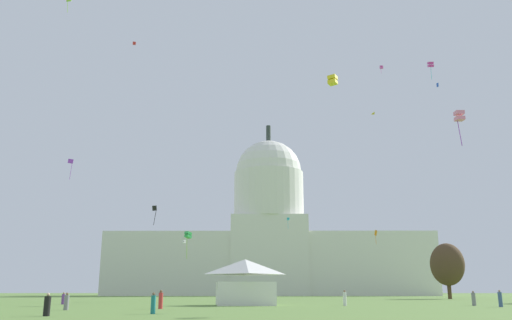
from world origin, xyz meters
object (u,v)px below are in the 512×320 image
object	(u,v)px
event_tent	(245,282)
kite_red_high	(134,43)
capitol_building	(269,241)
kite_orange_low	(376,234)
person_teal_aisle_center	(153,304)
kite_green_low	(188,235)
kite_lime_high	(69,0)
kite_violet_mid	(71,164)
kite_gold_high	(371,116)
kite_white_low	(184,242)
person_grey_lawn_far_right	(474,299)
kite_cyan_mid	(288,219)
tree_east_mid	(447,265)
person_teal_back_center	(160,297)
person_black_front_left	(47,306)
kite_yellow_mid	(333,80)
person_denim_mid_center	(500,299)
kite_black_low	(155,211)
kite_magenta_high	(431,65)
person_red_front_right	(161,300)
person_white_lawn_far_left	(345,299)
kite_pink_mid	(459,116)
kite_blue_high	(438,85)
person_grey_front_center	(66,302)
kite_magenta_high_b	(381,67)
person_purple_mid_left	(63,299)

from	to	relation	value
event_tent	kite_red_high	xyz separation A→B (m)	(-25.53, 39.52, 51.36)
capitol_building	kite_orange_low	size ratio (longest dim) A/B	34.57
person_teal_aisle_center	kite_green_low	xyz separation A→B (m)	(-3.79, 45.17, 9.76)
kite_lime_high	kite_violet_mid	size ratio (longest dim) A/B	0.88
kite_gold_high	kite_white_low	world-z (taller)	kite_gold_high
person_grey_lawn_far_right	kite_cyan_mid	bearing A→B (deg)	102.09
kite_violet_mid	tree_east_mid	bearing A→B (deg)	47.46
person_teal_aisle_center	kite_green_low	bearing A→B (deg)	-63.17
capitol_building	person_teal_back_center	size ratio (longest dim) A/B	69.23
event_tent	kite_white_low	distance (m)	91.27
person_black_front_left	kite_yellow_mid	bearing A→B (deg)	17.97
person_teal_aisle_center	capitol_building	bearing A→B (deg)	-72.21
person_denim_mid_center	kite_black_low	bearing A→B (deg)	24.85
kite_green_low	kite_lime_high	bearing A→B (deg)	39.26
person_teal_back_center	kite_violet_mid	xyz separation A→B (m)	(-19.67, 12.88, 23.21)
kite_magenta_high	kite_red_high	xyz separation A→B (m)	(-61.05, 8.45, 9.08)
kite_cyan_mid	kite_green_low	xyz separation A→B (m)	(-20.10, -67.97, -11.76)
person_red_front_right	kite_black_low	bearing A→B (deg)	-28.76
person_white_lawn_far_left	person_teal_aisle_center	size ratio (longest dim) A/B	1.14
person_red_front_right	person_grey_lawn_far_right	distance (m)	35.91
kite_black_low	kite_yellow_mid	bearing A→B (deg)	-14.40
event_tent	kite_violet_mid	xyz separation A→B (m)	(-32.45, 27.23, 21.32)
capitol_building	person_denim_mid_center	xyz separation A→B (m)	(22.12, -135.27, -18.63)
person_black_front_left	kite_violet_mid	distance (m)	62.62
tree_east_mid	person_denim_mid_center	xyz separation A→B (m)	(-14.39, -55.70, -6.32)
kite_red_high	person_teal_back_center	bearing A→B (deg)	-77.12
person_red_front_right	kite_pink_mid	size ratio (longest dim) A/B	0.48
kite_cyan_mid	person_grey_lawn_far_right	bearing A→B (deg)	-86.18
kite_lime_high	kite_black_low	size ratio (longest dim) A/B	1.15
person_grey_lawn_far_right	kite_white_low	xyz separation A→B (m)	(-46.71, 89.66, 14.75)
capitol_building	kite_gold_high	size ratio (longest dim) A/B	70.14
tree_east_mid	person_red_front_right	distance (m)	79.48
kite_blue_high	kite_black_low	xyz separation A→B (m)	(-55.03, -30.61, -32.54)
person_grey_front_center	person_black_front_left	bearing A→B (deg)	-0.07
person_red_front_right	kite_magenta_high_b	world-z (taller)	kite_magenta_high_b
kite_red_high	kite_magenta_high	bearing A→B (deg)	-21.85
event_tent	person_white_lawn_far_left	bearing A→B (deg)	-16.20
person_denim_mid_center	kite_orange_low	xyz separation A→B (m)	(2.22, 67.68, 14.08)
person_denim_mid_center	kite_white_low	world-z (taller)	kite_white_low
person_denim_mid_center	kite_orange_low	bearing A→B (deg)	-41.81
kite_magenta_high	kite_violet_mid	size ratio (longest dim) A/B	1.02
kite_green_low	kite_yellow_mid	xyz separation A→B (m)	(18.96, -36.90, 11.50)
person_teal_aisle_center	kite_gold_high	distance (m)	89.47
person_grey_lawn_far_right	person_purple_mid_left	bearing A→B (deg)	175.24
person_denim_mid_center	kite_magenta_high_b	distance (m)	92.00
person_teal_aisle_center	person_purple_mid_left	world-z (taller)	person_teal_aisle_center
person_red_front_right	kite_magenta_high	distance (m)	75.70
capitol_building	kite_gold_high	bearing A→B (deg)	-74.58
person_teal_back_center	kite_cyan_mid	world-z (taller)	kite_cyan_mid
person_teal_aisle_center	kite_gold_high	bearing A→B (deg)	-92.56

